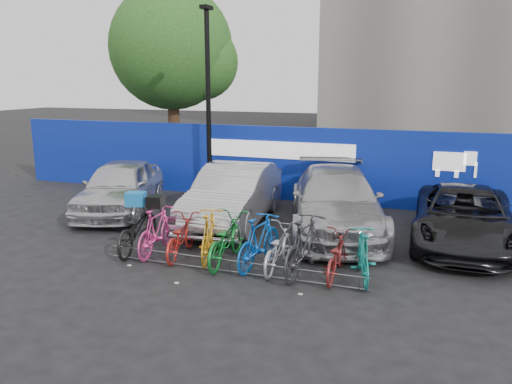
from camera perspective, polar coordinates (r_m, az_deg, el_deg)
The scene contains 21 objects.
ground at distance 10.83m, azimuth -1.72°, elevation -8.19°, with size 100.00×100.00×0.00m, color black.
hoarding at distance 16.08m, azimuth 6.04°, elevation 3.10°, with size 22.00×0.18×2.40m.
tree at distance 22.15m, azimuth -9.04°, elevation 15.65°, with size 5.40×5.20×7.80m.
lamppost at distance 16.36m, azimuth -5.48°, elevation 10.56°, with size 0.25×0.50×6.11m.
bike_rack at distance 10.25m, azimuth -2.95°, elevation -8.45°, with size 5.60×0.03×0.30m.
car_0 at distance 15.29m, azimuth -15.24°, elevation 0.60°, with size 1.83×4.56×1.55m, color silver.
car_1 at distance 13.61m, azimuth -2.58°, elevation -0.32°, with size 1.69×4.86×1.60m, color #AEADB2.
car_2 at distance 13.09m, azimuth 9.12°, elevation -0.99°, with size 2.25×5.52×1.60m, color #A6A5AA.
car_3 at distance 12.84m, azimuth 22.69°, elevation -2.66°, with size 2.26×4.89×1.36m, color black.
bike_0 at distance 11.79m, azimuth -13.41°, elevation -4.04°, with size 0.71×2.04×1.07m, color black.
bike_1 at distance 11.50m, azimuth -11.28°, elevation -4.32°, with size 0.51×1.80×1.08m, color #E7388C.
bike_2 at distance 11.24m, azimuth -8.65°, elevation -5.05°, with size 0.61×1.76×0.92m, color #AD211A.
bike_3 at distance 10.96m, azimuth -5.37°, elevation -4.96°, with size 0.51×1.81×1.09m, color gold.
bike_4 at distance 10.73m, azimuth -3.48°, elevation -5.44°, with size 0.69×1.99×1.05m, color #116E26.
bike_5 at distance 10.48m, azimuth 0.37°, elevation -5.67°, with size 0.52×1.85×1.11m, color #0C4FB2.
bike_6 at distance 10.40m, azimuth 2.53°, elevation -6.37°, with size 0.61×1.76×0.92m, color #A5A7AD.
bike_7 at distance 10.13m, azimuth 5.54°, elevation -6.12°, with size 0.56×2.00×1.20m, color #29292B.
bike_8 at distance 10.11m, azimuth 9.13°, elevation -7.18°, with size 0.60×1.71×0.90m, color maroon.
bike_9 at distance 10.03m, azimuth 12.14°, elevation -7.10°, with size 0.48×1.70×1.02m, color #137E73.
cargo_crate at distance 11.62m, azimuth -13.59°, elevation -0.78°, with size 0.43×0.33×0.31m, color #1468AE.
cargo_topcase at distance 11.33m, azimuth -11.42°, elevation -1.08°, with size 0.35×0.31×0.26m, color black.
Camera 1 is at (3.68, -9.43, 3.85)m, focal length 35.00 mm.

